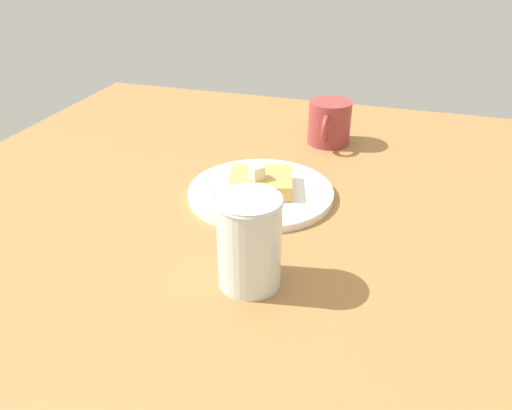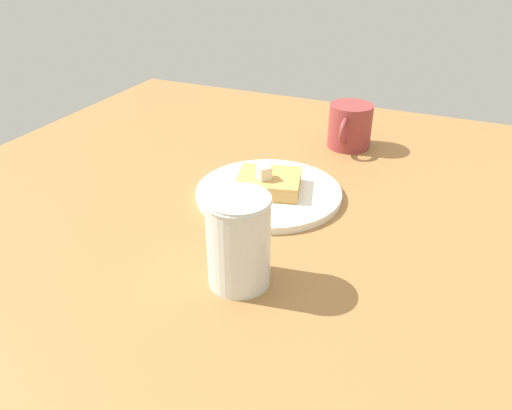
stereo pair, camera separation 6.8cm
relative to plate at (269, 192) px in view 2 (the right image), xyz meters
The scene contains 7 objects.
table_surface 4.92cm from the plate, 75.17° to the right, with size 103.61×103.61×1.92cm, color olive.
plate is the anchor object (origin of this frame).
toast_slice_center 1.72cm from the plate, 45.00° to the left, with size 8.56×9.76×2.42cm, color tan.
butter_pat_primary 4.07cm from the plate, 27.01° to the right, with size 2.10×1.89×2.10cm, color beige.
fork 7.92cm from the plate, 26.54° to the right, with size 13.51×10.96×0.36cm.
syrup_jar 22.60cm from the plate, 13.00° to the left, with size 7.79×7.79×11.63cm.
coffee_mug 26.06cm from the plate, 165.41° to the left, with size 11.04×8.26×8.42cm.
Camera 2 is at (64.04, 30.77, 40.26)cm, focal length 35.00 mm.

